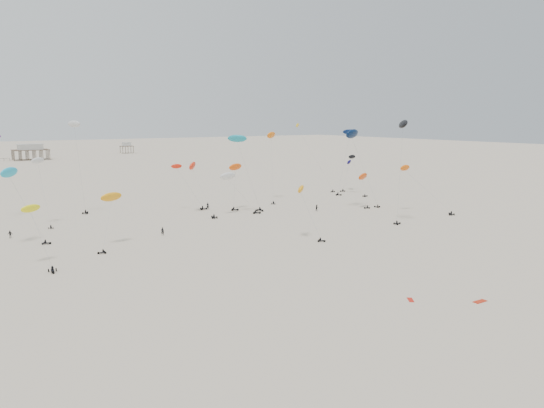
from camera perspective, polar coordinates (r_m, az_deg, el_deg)
ground_plane at (r=219.11m, az=-16.06°, el=2.15°), size 900.00×900.00×0.00m
pavilion_main at (r=362.95m, az=-24.53°, el=5.02°), size 21.00×13.00×9.80m
pavilion_small at (r=407.89m, az=-15.35°, el=5.79°), size 9.00×7.00×8.00m
rig_0 at (r=113.74m, az=3.51°, el=0.63°), size 4.07×9.34×11.94m
rig_1 at (r=139.39m, az=-23.64°, el=2.88°), size 3.95×10.69×16.88m
rig_2 at (r=190.49m, az=3.82°, el=6.49°), size 8.18×15.99×26.40m
rig_3 at (r=100.70m, az=-23.83°, el=-2.58°), size 4.34×11.26×12.16m
rig_4 at (r=144.85m, az=-3.25°, el=5.51°), size 9.66×5.90×21.53m
rig_5 at (r=152.27m, az=-20.15°, el=5.28°), size 3.94×6.57×25.08m
rig_6 at (r=150.47m, az=-3.99°, el=3.09°), size 5.96×5.90×13.20m
rig_7 at (r=151.07m, az=-8.75°, el=1.70°), size 8.76×6.02×13.42m
rig_8 at (r=145.62m, az=-8.20°, el=3.22°), size 4.87×16.30×16.51m
rig_9 at (r=191.90m, az=8.14°, el=3.83°), size 8.50×5.90×11.39m
rig_10 at (r=154.73m, az=9.80°, el=2.56°), size 5.58×5.04×10.34m
rig_11 at (r=185.80m, az=9.09°, el=3.60°), size 9.02×15.58×19.22m
rig_14 at (r=134.67m, az=13.85°, el=7.05°), size 7.29×6.67×25.54m
rig_15 at (r=154.48m, az=8.76°, el=7.03°), size 10.22×8.62×22.97m
rig_16 at (r=167.62m, az=-0.06°, el=6.44°), size 9.28×13.18×22.52m
rig_17 at (r=112.59m, az=-17.01°, el=0.10°), size 7.87×10.03×12.26m
rig_18 at (r=120.18m, az=-25.99°, el=2.16°), size 8.92×8.45×16.28m
rig_19 at (r=143.18m, az=-4.15°, el=2.23°), size 10.28×7.01×12.21m
rig_20 at (r=151.28m, az=15.61°, el=2.26°), size 8.06×14.68×16.98m
rig_21 at (r=180.98m, az=8.11°, el=6.33°), size 8.98×4.81×22.21m
spectator_0 at (r=120.05m, az=-11.69°, el=-3.30°), size 0.89×0.74×2.11m
spectator_1 at (r=148.39m, az=4.85°, el=-0.76°), size 1.07×0.66×2.13m
spectator_2 at (r=127.96m, az=-26.32°, el=-3.31°), size 1.32×1.03×1.97m
spectator_3 at (r=151.83m, az=-6.92°, el=-0.57°), size 1.00×0.98×2.28m
grounded_kite_a at (r=81.62m, az=21.47°, el=-9.75°), size 2.20×0.91×0.08m
grounded_kite_b at (r=79.27m, az=14.68°, el=-9.97°), size 1.60×1.88×0.07m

